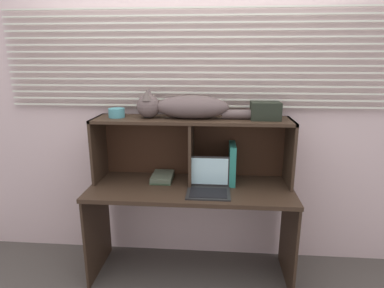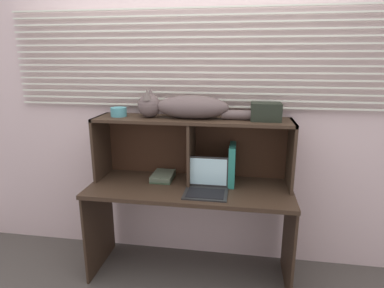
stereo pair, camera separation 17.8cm
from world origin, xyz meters
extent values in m
cube|color=beige|center=(0.00, 0.55, 1.25)|extent=(4.40, 0.04, 2.50)
cube|color=silver|center=(0.00, 0.50, 1.28)|extent=(2.88, 0.02, 0.01)
cube|color=silver|center=(0.00, 0.50, 1.33)|extent=(2.88, 0.02, 0.01)
cube|color=silver|center=(0.00, 0.50, 1.38)|extent=(2.88, 0.02, 0.01)
cube|color=silver|center=(0.00, 0.50, 1.43)|extent=(2.88, 0.02, 0.01)
cube|color=silver|center=(0.00, 0.50, 1.48)|extent=(2.88, 0.02, 0.01)
cube|color=silver|center=(0.00, 0.50, 1.53)|extent=(2.88, 0.02, 0.01)
cube|color=silver|center=(0.00, 0.50, 1.58)|extent=(2.88, 0.02, 0.01)
cube|color=silver|center=(0.00, 0.50, 1.63)|extent=(2.88, 0.02, 0.01)
cube|color=silver|center=(0.00, 0.50, 1.68)|extent=(2.88, 0.02, 0.01)
cube|color=silver|center=(0.00, 0.50, 1.73)|extent=(2.88, 0.02, 0.01)
cube|color=silver|center=(0.00, 0.50, 1.78)|extent=(2.88, 0.02, 0.01)
cube|color=silver|center=(0.00, 0.50, 1.83)|extent=(2.88, 0.02, 0.01)
cube|color=silver|center=(0.00, 0.50, 1.88)|extent=(2.88, 0.02, 0.01)
cube|color=silver|center=(0.00, 0.50, 1.93)|extent=(2.88, 0.02, 0.01)
cube|color=silver|center=(0.00, 0.50, 1.98)|extent=(2.88, 0.02, 0.01)
cube|color=#35251A|center=(0.00, 0.23, 0.71)|extent=(1.48, 0.57, 0.03)
cube|color=#35251A|center=(-0.73, 0.23, 0.35)|extent=(0.02, 0.51, 0.70)
cube|color=#35251A|center=(0.73, 0.23, 0.35)|extent=(0.02, 0.51, 0.70)
cube|color=#35251A|center=(0.00, 0.34, 1.20)|extent=(1.45, 0.32, 0.02)
cube|color=#35251A|center=(-0.71, 0.34, 0.97)|extent=(0.02, 0.32, 0.48)
cube|color=#35251A|center=(0.71, 0.34, 0.97)|extent=(0.02, 0.32, 0.48)
cube|color=#35251A|center=(-0.01, 0.34, 0.96)|extent=(0.02, 0.31, 0.46)
cube|color=#3A2215|center=(0.00, 0.50, 0.97)|extent=(1.45, 0.01, 0.48)
ellipsoid|color=#594A49|center=(0.00, 0.34, 1.29)|extent=(0.53, 0.20, 0.17)
sphere|color=#594A49|center=(-0.32, 0.34, 1.30)|extent=(0.17, 0.17, 0.17)
cone|color=#584D48|center=(-0.32, 0.30, 1.38)|extent=(0.08, 0.08, 0.08)
cone|color=#594C4A|center=(-0.32, 0.38, 1.38)|extent=(0.08, 0.08, 0.08)
cylinder|color=#594A49|center=(0.37, 0.34, 1.25)|extent=(0.31, 0.07, 0.07)
cube|color=black|center=(0.13, 0.11, 0.73)|extent=(0.30, 0.24, 0.01)
cube|color=black|center=(0.13, 0.23, 0.85)|extent=(0.30, 0.01, 0.22)
cube|color=#B2E0EA|center=(0.13, 0.22, 0.85)|extent=(0.27, 0.00, 0.20)
cube|color=black|center=(0.13, 0.10, 0.74)|extent=(0.26, 0.17, 0.00)
cube|color=#267769|center=(0.30, 0.34, 0.88)|extent=(0.05, 0.23, 0.30)
cube|color=#476747|center=(-0.23, 0.34, 0.74)|extent=(0.16, 0.22, 0.02)
cube|color=#52644F|center=(-0.23, 0.33, 0.75)|extent=(0.16, 0.22, 0.01)
cube|color=#515C4A|center=(-0.22, 0.33, 0.77)|extent=(0.16, 0.22, 0.02)
cylinder|color=teal|center=(-0.56, 0.34, 1.25)|extent=(0.12, 0.12, 0.07)
cube|color=black|center=(0.52, 0.34, 1.27)|extent=(0.21, 0.16, 0.13)
camera|label=1|loc=(0.18, -1.96, 1.64)|focal=30.16mm
camera|label=2|loc=(0.36, -1.94, 1.64)|focal=30.16mm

